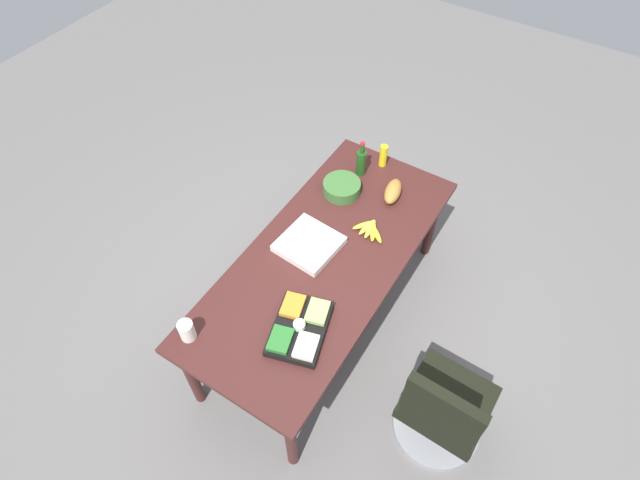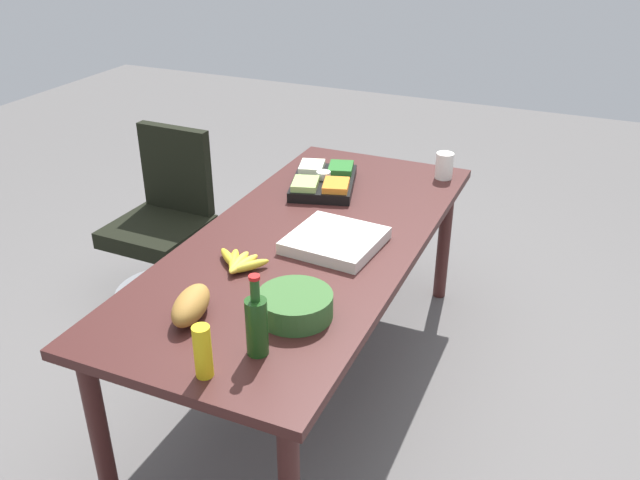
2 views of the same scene
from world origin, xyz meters
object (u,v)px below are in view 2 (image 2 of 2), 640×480
at_px(pizza_box, 335,240).
at_px(mustard_bottle, 203,352).
at_px(office_chair, 165,237).
at_px(veggie_tray, 324,181).
at_px(mayo_jar, 444,166).
at_px(bread_loaf, 191,305).
at_px(salad_bowl, 295,305).
at_px(banana_bunch, 239,262).
at_px(wine_bottle, 257,324).
at_px(conference_table, 308,254).

height_order(pizza_box, mustard_bottle, mustard_bottle).
relative_size(office_chair, mustard_bottle, 5.36).
distance_m(pizza_box, veggie_tray, 0.63).
bearing_deg(mustard_bottle, mayo_jar, -8.23).
relative_size(bread_loaf, salad_bowl, 0.90).
distance_m(mayo_jar, salad_bowl, 1.47).
bearing_deg(office_chair, bread_loaf, -139.32).
bearing_deg(veggie_tray, pizza_box, -152.18).
distance_m(veggie_tray, bread_loaf, 1.25).
height_order(pizza_box, banana_bunch, pizza_box).
xyz_separation_m(banana_bunch, wine_bottle, (-0.46, -0.33, 0.09)).
bearing_deg(veggie_tray, mustard_bottle, -170.55).
bearing_deg(mayo_jar, bread_loaf, 163.34).
bearing_deg(conference_table, bread_loaf, 170.23).
height_order(pizza_box, veggie_tray, veggie_tray).
relative_size(conference_table, salad_bowl, 8.04).
relative_size(bread_loaf, wine_bottle, 0.83).
relative_size(conference_table, mayo_jar, 15.84).
height_order(conference_table, bread_loaf, bread_loaf).
height_order(mayo_jar, bread_loaf, mayo_jar).
bearing_deg(wine_bottle, banana_bunch, 35.87).
relative_size(pizza_box, veggie_tray, 0.74).
bearing_deg(office_chair, veggie_tray, -79.86).
xyz_separation_m(veggie_tray, salad_bowl, (-1.09, -0.36, 0.01)).
relative_size(pizza_box, banana_bunch, 1.47).
distance_m(pizza_box, bread_loaf, 0.74).
distance_m(bread_loaf, banana_bunch, 0.37).
height_order(conference_table, mayo_jar, mayo_jar).
bearing_deg(salad_bowl, veggie_tray, 18.42).
bearing_deg(mayo_jar, office_chair, 110.45).
bearing_deg(salad_bowl, pizza_box, 7.62).
xyz_separation_m(mayo_jar, salad_bowl, (-1.46, 0.16, -0.02)).
relative_size(conference_table, wine_bottle, 7.44).
xyz_separation_m(pizza_box, bread_loaf, (-0.69, 0.26, 0.03)).
bearing_deg(mayo_jar, mustard_bottle, 171.77).
relative_size(mayo_jar, banana_bunch, 0.55).
height_order(office_chair, banana_bunch, office_chair).
height_order(banana_bunch, wine_bottle, wine_bottle).
distance_m(banana_bunch, wine_bottle, 0.57).
bearing_deg(office_chair, wine_bottle, -133.37).
xyz_separation_m(conference_table, bread_loaf, (-0.71, 0.12, 0.13)).
bearing_deg(banana_bunch, wine_bottle, -144.13).
bearing_deg(mustard_bottle, conference_table, 5.36).
xyz_separation_m(bread_loaf, banana_bunch, (0.37, 0.02, -0.02)).
bearing_deg(bread_loaf, mayo_jar, -16.66).
bearing_deg(banana_bunch, salad_bowl, -121.97).
xyz_separation_m(conference_table, mayo_jar, (0.90, -0.36, 0.14)).
bearing_deg(salad_bowl, banana_bunch, 58.03).
bearing_deg(wine_bottle, salad_bowl, -4.53).
relative_size(mayo_jar, salad_bowl, 0.51).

